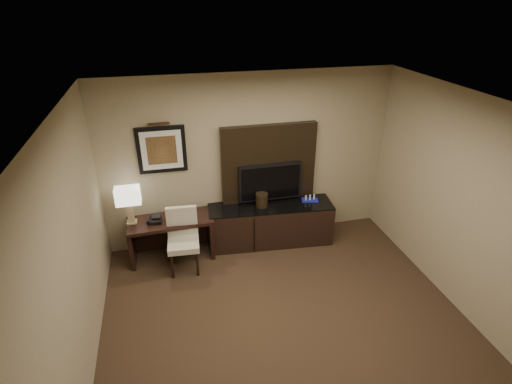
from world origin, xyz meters
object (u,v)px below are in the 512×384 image
object	(u,v)px
minibar_tray	(310,198)
desk	(172,238)
tv	(270,182)
desk_phone	(154,219)
credenza	(270,224)
ice_bucket	(262,200)
desk_chair	(184,243)
table_lamp	(129,204)

from	to	relation	value
minibar_tray	desk	bearing A→B (deg)	-178.63
tv	desk_phone	xyz separation A→B (m)	(-1.81, -0.22, -0.31)
credenza	minibar_tray	distance (m)	0.76
tv	desk	bearing A→B (deg)	-173.20
credenza	minibar_tray	xyz separation A→B (m)	(0.66, 0.00, 0.39)
desk_phone	ice_bucket	size ratio (longest dim) A/B	0.91
desk_chair	desk_phone	xyz separation A→B (m)	(-0.38, 0.35, 0.25)
credenza	minibar_tray	size ratio (longest dim) A/B	7.56
desk	tv	world-z (taller)	tv
desk	credenza	bearing A→B (deg)	-1.05
ice_bucket	desk_chair	bearing A→B (deg)	-161.25
table_lamp	desk_phone	xyz separation A→B (m)	(0.33, -0.07, -0.26)
credenza	minibar_tray	world-z (taller)	minibar_tray
desk_chair	ice_bucket	xyz separation A→B (m)	(1.27, 0.43, 0.32)
tv	ice_bucket	world-z (taller)	tv
desk_phone	minibar_tray	bearing A→B (deg)	7.23
tv	minibar_tray	world-z (taller)	tv
desk_chair	table_lamp	size ratio (longest dim) A/B	1.51
credenza	tv	distance (m)	0.70
tv	table_lamp	world-z (taller)	tv
table_lamp	minibar_tray	distance (m)	2.78
desk_chair	desk_phone	world-z (taller)	desk_chair
desk	table_lamp	size ratio (longest dim) A/B	2.04
desk_chair	desk_phone	size ratio (longest dim) A/B	4.68
table_lamp	desk_phone	bearing A→B (deg)	-12.37
credenza	table_lamp	xyz separation A→B (m)	(-2.11, -0.01, 0.63)
table_lamp	minibar_tray	bearing A→B (deg)	0.17
desk_chair	minibar_tray	bearing A→B (deg)	15.51
desk_chair	minibar_tray	world-z (taller)	desk_chair
credenza	ice_bucket	size ratio (longest dim) A/B	9.06
desk_chair	desk	bearing A→B (deg)	117.01
desk	table_lamp	world-z (taller)	table_lamp
desk_chair	minibar_tray	size ratio (longest dim) A/B	3.54
tv	ice_bucket	bearing A→B (deg)	-141.61
tv	credenza	bearing A→B (deg)	-99.47
credenza	tv	bearing A→B (deg)	85.41
tv	minibar_tray	xyz separation A→B (m)	(0.63, -0.14, -0.30)
credenza	desk_phone	size ratio (longest dim) A/B	9.99
credenza	ice_bucket	bearing A→B (deg)	-178.51
minibar_tray	desk_phone	bearing A→B (deg)	-178.14
desk_phone	tv	bearing A→B (deg)	12.18
table_lamp	minibar_tray	size ratio (longest dim) A/B	2.34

